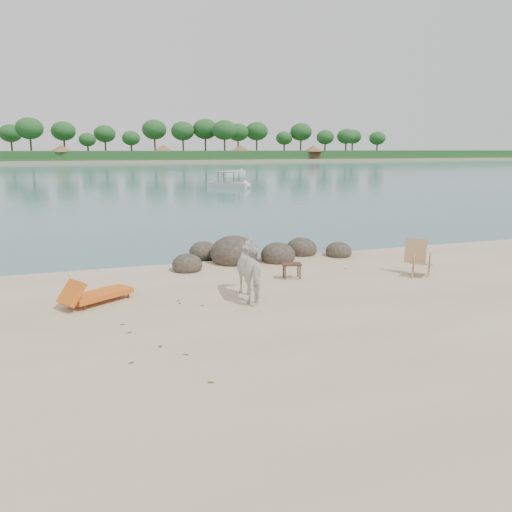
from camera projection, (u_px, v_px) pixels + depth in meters
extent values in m
plane|color=#325F65|center=(106.00, 169.00, 94.36)|extent=(400.00, 400.00, 0.00)
cube|color=tan|center=(96.00, 160.00, 168.42)|extent=(420.00, 90.00, 1.40)
cube|color=#1E4C1E|center=(99.00, 155.00, 135.62)|extent=(420.00, 18.00, 2.40)
ellipsoid|color=#302A20|center=(187.00, 266.00, 15.27)|extent=(0.93, 1.02, 0.69)
ellipsoid|color=#302A20|center=(234.00, 254.00, 16.43)|extent=(1.56, 1.71, 1.17)
ellipsoid|color=#302A20|center=(278.00, 256.00, 16.52)|extent=(1.13, 1.24, 0.85)
ellipsoid|color=#302A20|center=(301.00, 250.00, 17.64)|extent=(1.06, 1.17, 0.80)
ellipsoid|color=#302A20|center=(339.00, 252.00, 17.34)|extent=(0.88, 0.97, 0.66)
ellipsoid|color=#302A20|center=(204.00, 253.00, 17.13)|extent=(0.98, 1.08, 0.74)
ellipsoid|color=#302A20|center=(246.00, 250.00, 17.82)|extent=(0.78, 0.86, 0.59)
imported|color=silver|center=(254.00, 272.00, 12.35)|extent=(0.75, 1.64, 1.39)
plane|color=brown|center=(108.00, 295.00, 12.81)|extent=(0.13, 0.13, 0.00)
plane|color=brown|center=(186.00, 356.00, 9.02)|extent=(0.14, 0.14, 0.00)
plane|color=brown|center=(180.00, 304.00, 12.01)|extent=(0.12, 0.12, 0.00)
plane|color=brown|center=(178.00, 302.00, 12.22)|extent=(0.14, 0.14, 0.00)
plane|color=brown|center=(129.00, 334.00, 10.10)|extent=(0.14, 0.14, 0.00)
plane|color=brown|center=(211.00, 384.00, 7.95)|extent=(0.13, 0.13, 0.00)
plane|color=brown|center=(160.00, 348.00, 9.40)|extent=(0.14, 0.14, 0.00)
plane|color=brown|center=(245.00, 282.00, 14.05)|extent=(0.13, 0.13, 0.00)
plane|color=brown|center=(345.00, 270.00, 15.49)|extent=(0.14, 0.14, 0.00)
plane|color=brown|center=(202.00, 307.00, 11.85)|extent=(0.12, 0.12, 0.00)
plane|color=brown|center=(122.00, 326.00, 10.58)|extent=(0.11, 0.11, 0.00)
plane|color=brown|center=(132.00, 364.00, 8.68)|extent=(0.14, 0.14, 0.00)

